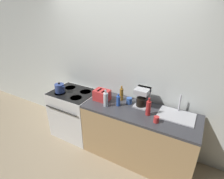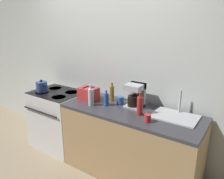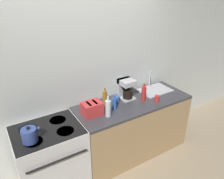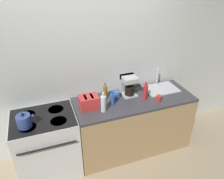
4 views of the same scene
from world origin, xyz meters
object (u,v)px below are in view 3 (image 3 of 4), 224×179
object	(u,v)px
bottle_clear	(108,108)
kettle	(29,135)
coffee_maker	(126,88)
bottle_red	(144,94)
bottle_blue	(114,103)
bottle_amber	(105,97)
cup_red	(157,98)
cup_blue	(116,99)
stove	(51,158)
toaster	(92,109)

from	to	relation	value
bottle_clear	kettle	bearing A→B (deg)	179.17
coffee_maker	bottle_red	distance (m)	0.27
coffee_maker	bottle_blue	world-z (taller)	coffee_maker
kettle	bottle_blue	distance (m)	1.12
bottle_amber	cup_red	size ratio (longest dim) A/B	2.85
bottle_amber	cup_blue	bearing A→B (deg)	-16.54
stove	cup_blue	size ratio (longest dim) A/B	8.93
kettle	cup_red	size ratio (longest dim) A/B	2.38
kettle	coffee_maker	distance (m)	1.46
kettle	bottle_red	xyz separation A→B (m)	(1.60, 0.07, 0.03)
coffee_maker	bottle_clear	distance (m)	0.56
bottle_amber	bottle_red	xyz separation A→B (m)	(0.52, -0.21, 0.01)
cup_red	cup_blue	bearing A→B (deg)	151.66
cup_blue	coffee_maker	bearing A→B (deg)	13.19
bottle_amber	bottle_blue	bearing A→B (deg)	-78.00
bottle_clear	cup_red	world-z (taller)	bottle_clear
bottle_blue	bottle_amber	bearing A→B (deg)	102.00
kettle	bottle_red	size ratio (longest dim) A/B	0.78
bottle_amber	bottle_clear	xyz separation A→B (m)	(-0.12, -0.29, 0.01)
bottle_red	coffee_maker	bearing A→B (deg)	129.30
stove	kettle	bearing A→B (deg)	-152.38
cup_blue	kettle	bearing A→B (deg)	-169.41
bottle_blue	stove	bearing A→B (deg)	179.19
stove	bottle_blue	size ratio (longest dim) A/B	4.42
bottle_red	toaster	bearing A→B (deg)	176.27
stove	bottle_clear	bearing A→B (deg)	-8.95
bottle_amber	bottle_clear	distance (m)	0.32
toaster	bottle_clear	xyz separation A→B (m)	(0.16, -0.14, 0.03)
kettle	bottle_clear	size ratio (longest dim) A/B	0.75
bottle_clear	bottle_red	world-z (taller)	bottle_clear
coffee_maker	bottle_amber	size ratio (longest dim) A/B	1.18
bottle_amber	bottle_red	bearing A→B (deg)	-21.68
toaster	bottle_blue	distance (m)	0.32
kettle	bottle_clear	world-z (taller)	bottle_clear
bottle_red	cup_red	size ratio (longest dim) A/B	3.05
bottle_blue	bottle_red	distance (m)	0.48
toaster	cup_blue	size ratio (longest dim) A/B	2.49
toaster	bottle_clear	size ratio (longest dim) A/B	0.90
coffee_maker	kettle	bearing A→B (deg)	-169.06
stove	toaster	xyz separation A→B (m)	(0.60, 0.02, 0.52)
toaster	cup_blue	bearing A→B (deg)	13.85
toaster	cup_blue	distance (m)	0.45
stove	kettle	world-z (taller)	kettle
coffee_maker	bottle_red	size ratio (longest dim) A/B	1.11
bottle_blue	cup_red	bearing A→B (deg)	-12.28
stove	kettle	distance (m)	0.56
coffee_maker	bottle_amber	bearing A→B (deg)	179.64
coffee_maker	cup_red	size ratio (longest dim) A/B	3.38
stove	bottle_amber	size ratio (longest dim) A/B	3.58
toaster	bottle_red	size ratio (longest dim) A/B	0.93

